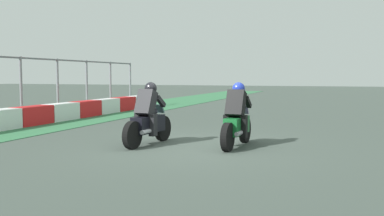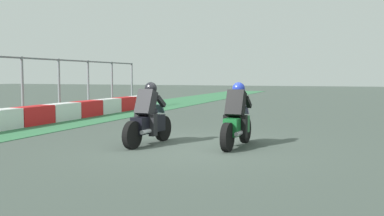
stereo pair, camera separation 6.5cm
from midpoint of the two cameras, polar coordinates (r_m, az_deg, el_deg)
name	(u,v)px [view 1 (the left image)]	position (r m, az deg, el deg)	size (l,w,h in m)	color
ground_plane	(193,147)	(10.12, -0.03, -5.17)	(120.00, 120.00, 0.00)	#3D4841
rider_lane_a	(237,120)	(10.13, 5.77, -1.63)	(2.04, 0.55, 1.51)	black
rider_lane_b	(148,119)	(10.43, -5.96, -1.46)	(2.04, 0.57, 1.51)	black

